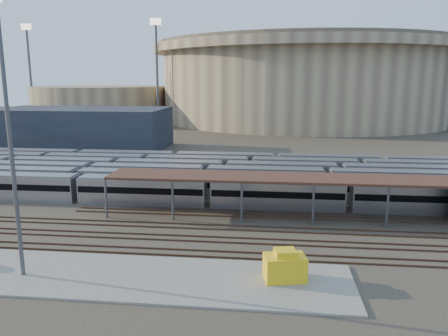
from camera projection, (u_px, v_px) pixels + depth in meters
The scene contains 13 objects.
ground at pixel (166, 223), 53.28m from camera, with size 420.00×420.00×0.00m, color #383026.
apron at pixel (72, 274), 39.21m from camera, with size 50.00×9.00×0.20m, color gray.
subway_trains at pixel (210, 176), 70.62m from camera, with size 126.33×23.90×3.60m.
inspection_shed at pixel (347, 181), 53.75m from camera, with size 60.30×6.00×5.30m.
empty_tracks at pixel (155, 237), 48.40m from camera, with size 170.00×9.62×0.18m.
stadium at pixel (303, 80), 183.45m from camera, with size 124.00×124.00×32.50m.
secondary_arena at pixel (101, 103), 184.96m from camera, with size 56.00×56.00×14.00m, color tan.
service_building at pixel (82, 128), 109.64m from camera, with size 42.00×20.00×10.00m, color #1E232D.
floodlight_0 at pixel (157, 69), 159.45m from camera, with size 4.00×1.00×38.40m.
floodlight_1 at pixel (30, 70), 175.21m from camera, with size 4.00×1.00×38.40m.
floodlight_3 at pixel (226, 71), 205.91m from camera, with size 4.00×1.00×38.40m.
yard_light_pole at pixel (10, 145), 36.54m from camera, with size 0.81×0.36×23.20m.
yellow_equipment at pixel (285, 268), 37.73m from camera, with size 3.51×2.19×2.19m, color yellow.
Camera 1 is at (12.72, -49.71, 17.38)m, focal length 35.00 mm.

